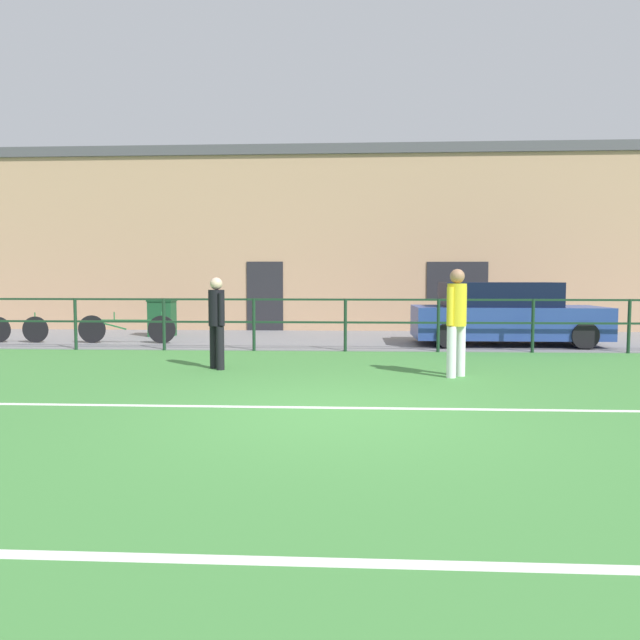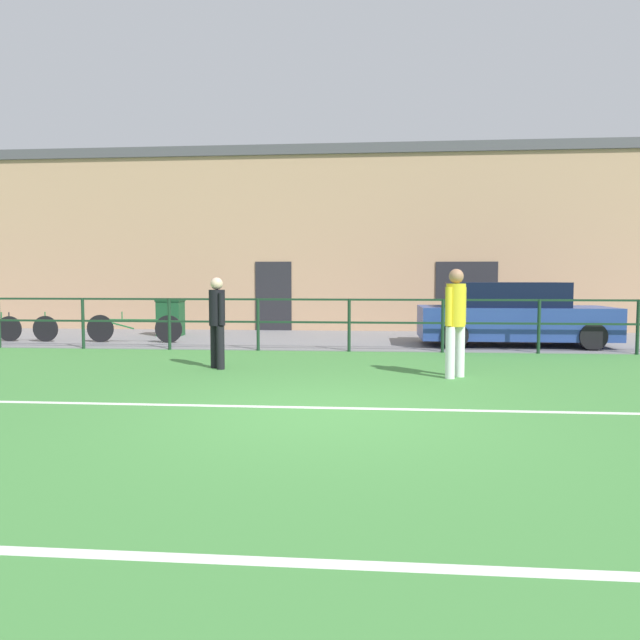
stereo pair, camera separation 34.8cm
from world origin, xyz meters
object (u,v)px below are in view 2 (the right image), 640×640
at_px(parked_car_red, 511,315).
at_px(player_striker, 456,316).
at_px(bicycle_parked_1, 13,328).
at_px(player_goalkeeper, 217,317).
at_px(bicycle_parked_0, 134,328).
at_px(trash_bin_0, 171,317).

bearing_deg(parked_car_red, player_striker, -112.57).
bearing_deg(player_striker, bicycle_parked_1, 110.60).
distance_m(player_goalkeeper, parked_car_red, 7.20).
bearing_deg(bicycle_parked_0, player_goalkeeper, -51.20).
bearing_deg(parked_car_red, bicycle_parked_0, -178.87).
bearing_deg(bicycle_parked_1, bicycle_parked_0, -0.00).
bearing_deg(trash_bin_0, bicycle_parked_0, -99.25).
xyz_separation_m(player_goalkeeper, player_striker, (4.02, -0.62, 0.07)).
xyz_separation_m(player_striker, parked_car_red, (1.94, 4.66, -0.26)).
distance_m(bicycle_parked_0, trash_bin_0, 1.84).
xyz_separation_m(player_goalkeeper, trash_bin_0, (-2.81, 5.67, -0.37)).
bearing_deg(player_goalkeeper, parked_car_red, -97.17).
relative_size(player_striker, bicycle_parked_1, 0.74).
bearing_deg(bicycle_parked_0, player_striker, -32.18).
distance_m(bicycle_parked_1, trash_bin_0, 3.87).
bearing_deg(parked_car_red, player_goalkeeper, -145.85).
distance_m(player_goalkeeper, bicycle_parked_0, 4.98).
xyz_separation_m(player_goalkeeper, bicycle_parked_1, (-6.23, 3.86, -0.55)).
distance_m(player_striker, parked_car_red, 5.06).
bearing_deg(parked_car_red, bicycle_parked_1, -179.16).
xyz_separation_m(parked_car_red, trash_bin_0, (-8.77, 1.63, -0.19)).
xyz_separation_m(parked_car_red, bicycle_parked_0, (-9.06, -0.18, -0.35)).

